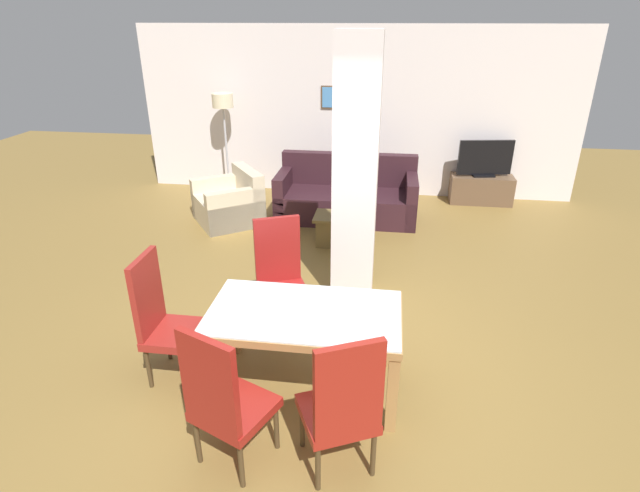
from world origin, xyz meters
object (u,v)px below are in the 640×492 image
(dining_chair_head_left, at_px, (163,317))
(dining_chair_far_left, at_px, (280,274))
(dining_chair_near_right, at_px, (342,405))
(floor_lamp, at_px, (223,110))
(dining_chair_near_left, at_px, (224,399))
(sofa, at_px, (347,198))
(dining_table, at_px, (304,328))
(bottle, at_px, (337,210))
(tv_screen, at_px, (485,159))
(armchair, at_px, (230,204))
(tv_stand, at_px, (481,189))
(coffee_table, at_px, (341,229))

(dining_chair_head_left, height_order, dining_chair_far_left, same)
(dining_chair_near_right, bearing_deg, floor_lamp, 89.21)
(dining_chair_near_left, distance_m, floor_lamp, 5.89)
(sofa, xyz_separation_m, floor_lamp, (-2.10, 0.82, 1.11))
(dining_chair_head_left, bearing_deg, sofa, 163.47)
(dining_table, distance_m, bottle, 2.84)
(tv_screen, bearing_deg, dining_chair_head_left, 46.06)
(sofa, bearing_deg, armchair, 14.26)
(dining_table, relative_size, tv_screen, 1.75)
(dining_chair_head_left, bearing_deg, armchair, -171.24)
(sofa, distance_m, bottle, 1.07)
(floor_lamp, bearing_deg, sofa, -21.23)
(armchair, height_order, tv_screen, tv_screen)
(dining_chair_near_right, bearing_deg, tv_stand, 47.86)
(armchair, height_order, bottle, armchair)
(dining_chair_far_left, relative_size, tv_screen, 1.28)
(dining_chair_near_left, height_order, armchair, dining_chair_near_left)
(dining_chair_head_left, height_order, bottle, dining_chair_head_left)
(dining_chair_far_left, distance_m, bottle, 2.01)
(dining_chair_near_left, bearing_deg, dining_table, 90.00)
(dining_chair_head_left, xyz_separation_m, floor_lamp, (-0.95, 4.71, 0.85))
(dining_chair_near_left, distance_m, armchair, 4.53)
(tv_screen, bearing_deg, sofa, 14.14)
(dining_chair_far_left, bearing_deg, dining_chair_near_right, 90.74)
(sofa, height_order, tv_screen, tv_screen)
(dining_table, relative_size, bottle, 6.06)
(sofa, xyz_separation_m, coffee_table, (0.01, -1.01, -0.09))
(dining_table, bearing_deg, armchair, 116.18)
(dining_chair_head_left, distance_m, tv_screen, 5.84)
(dining_chair_near_right, xyz_separation_m, bottle, (-0.42, 3.65, -0.06))
(dining_chair_near_left, relative_size, sofa, 0.54)
(dining_table, xyz_separation_m, bottle, (-0.04, 2.84, -0.07))
(dining_chair_far_left, distance_m, floor_lamp, 4.30)
(dining_table, bearing_deg, tv_screen, 66.47)
(sofa, bearing_deg, coffee_table, 90.77)
(floor_lamp, bearing_deg, tv_screen, 1.69)
(dining_chair_head_left, bearing_deg, coffee_table, 157.95)
(sofa, height_order, armchair, sofa)
(dining_table, distance_m, floor_lamp, 5.23)
(dining_chair_far_left, bearing_deg, dining_chair_near_left, 66.38)
(dining_table, distance_m, dining_chair_near_left, 0.94)
(floor_lamp, bearing_deg, bottle, -42.02)
(sofa, height_order, floor_lamp, floor_lamp)
(coffee_table, relative_size, tv_stand, 0.71)
(dining_chair_head_left, bearing_deg, dining_table, 90.00)
(floor_lamp, bearing_deg, dining_chair_far_left, -65.65)
(dining_chair_near_right, height_order, armchair, dining_chair_near_right)
(armchair, distance_m, coffee_table, 1.80)
(tv_stand, height_order, tv_screen, tv_screen)
(tv_stand, xyz_separation_m, floor_lamp, (-4.22, -0.12, 1.19))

